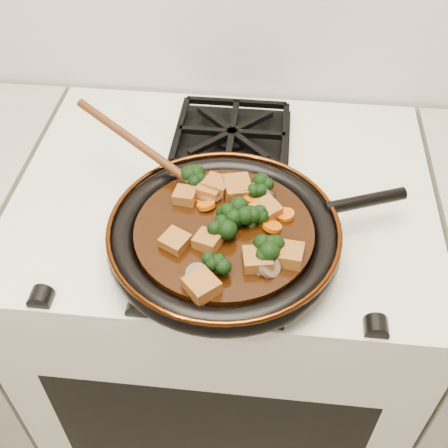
# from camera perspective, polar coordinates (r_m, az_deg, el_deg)

# --- Properties ---
(stove) EXTENTS (0.76, 0.60, 0.90)m
(stove) POSITION_cam_1_polar(r_m,az_deg,el_deg) (1.37, 0.04, -10.38)
(stove) COLOR silver
(stove) RESTS_ON ground
(burner_grate_front) EXTENTS (0.23, 0.23, 0.03)m
(burner_grate_front) POSITION_cam_1_polar(r_m,az_deg,el_deg) (0.92, -0.85, -1.58)
(burner_grate_front) COLOR black
(burner_grate_front) RESTS_ON stove
(burner_grate_back) EXTENTS (0.23, 0.23, 0.03)m
(burner_grate_back) POSITION_cam_1_polar(r_m,az_deg,el_deg) (1.13, 0.80, 8.93)
(burner_grate_back) COLOR black
(burner_grate_back) RESTS_ON stove
(skillet) EXTENTS (0.48, 0.37, 0.05)m
(skillet) POSITION_cam_1_polar(r_m,az_deg,el_deg) (0.89, 0.12, -1.15)
(skillet) COLOR black
(skillet) RESTS_ON burner_grate_front
(braising_sauce) EXTENTS (0.28, 0.28, 0.02)m
(braising_sauce) POSITION_cam_1_polar(r_m,az_deg,el_deg) (0.88, 0.00, -0.95)
(braising_sauce) COLOR black
(braising_sauce) RESTS_ON skillet
(tofu_cube_0) EXTENTS (0.05, 0.05, 0.03)m
(tofu_cube_0) POSITION_cam_1_polar(r_m,az_deg,el_deg) (0.83, 6.64, -3.14)
(tofu_cube_0) COLOR brown
(tofu_cube_0) RESTS_ON braising_sauce
(tofu_cube_1) EXTENTS (0.05, 0.05, 0.03)m
(tofu_cube_1) POSITION_cam_1_polar(r_m,az_deg,el_deg) (0.93, -0.77, 3.90)
(tofu_cube_1) COLOR brown
(tofu_cube_1) RESTS_ON braising_sauce
(tofu_cube_2) EXTENTS (0.05, 0.05, 0.03)m
(tofu_cube_2) POSITION_cam_1_polar(r_m,az_deg,el_deg) (0.85, -1.65, -1.76)
(tofu_cube_2) COLOR brown
(tofu_cube_2) RESTS_ON braising_sauce
(tofu_cube_3) EXTENTS (0.05, 0.05, 0.02)m
(tofu_cube_3) POSITION_cam_1_polar(r_m,az_deg,el_deg) (0.85, -4.97, -1.80)
(tofu_cube_3) COLOR brown
(tofu_cube_3) RESTS_ON braising_sauce
(tofu_cube_4) EXTENTS (0.05, 0.05, 0.02)m
(tofu_cube_4) POSITION_cam_1_polar(r_m,az_deg,el_deg) (0.82, 3.42, -3.66)
(tofu_cube_4) COLOR brown
(tofu_cube_4) RESTS_ON braising_sauce
(tofu_cube_5) EXTENTS (0.05, 0.05, 0.03)m
(tofu_cube_5) POSITION_cam_1_polar(r_m,az_deg,el_deg) (0.93, -1.53, 3.46)
(tofu_cube_5) COLOR brown
(tofu_cube_5) RESTS_ON braising_sauce
(tofu_cube_6) EXTENTS (0.04, 0.04, 0.02)m
(tofu_cube_6) POSITION_cam_1_polar(r_m,az_deg,el_deg) (0.92, -3.94, 2.88)
(tofu_cube_6) COLOR brown
(tofu_cube_6) RESTS_ON braising_sauce
(tofu_cube_7) EXTENTS (0.06, 0.06, 0.03)m
(tofu_cube_7) POSITION_cam_1_polar(r_m,az_deg,el_deg) (0.79, -2.27, -6.31)
(tofu_cube_7) COLOR brown
(tofu_cube_7) RESTS_ON braising_sauce
(tofu_cube_8) EXTENTS (0.06, 0.06, 0.03)m
(tofu_cube_8) POSITION_cam_1_polar(r_m,az_deg,el_deg) (0.93, 1.35, 3.69)
(tofu_cube_8) COLOR brown
(tofu_cube_8) RESTS_ON braising_sauce
(tofu_cube_9) EXTENTS (0.06, 0.06, 0.03)m
(tofu_cube_9) POSITION_cam_1_polar(r_m,az_deg,el_deg) (0.89, 4.21, 1.31)
(tofu_cube_9) COLOR brown
(tofu_cube_9) RESTS_ON braising_sauce
(tofu_cube_10) EXTENTS (0.05, 0.05, 0.03)m
(tofu_cube_10) POSITION_cam_1_polar(r_m,az_deg,el_deg) (0.93, 1.18, 3.54)
(tofu_cube_10) COLOR brown
(tofu_cube_10) RESTS_ON braising_sauce
(broccoli_floret_0) EXTENTS (0.07, 0.08, 0.06)m
(broccoli_floret_0) POSITION_cam_1_polar(r_m,az_deg,el_deg) (0.85, -0.29, -0.81)
(broccoli_floret_0) COLOR black
(broccoli_floret_0) RESTS_ON braising_sauce
(broccoli_floret_1) EXTENTS (0.09, 0.09, 0.06)m
(broccoli_floret_1) POSITION_cam_1_polar(r_m,az_deg,el_deg) (0.88, 1.89, 0.67)
(broccoli_floret_1) COLOR black
(broccoli_floret_1) RESTS_ON braising_sauce
(broccoli_floret_2) EXTENTS (0.07, 0.07, 0.06)m
(broccoli_floret_2) POSITION_cam_1_polar(r_m,az_deg,el_deg) (0.83, 4.41, -2.85)
(broccoli_floret_2) COLOR black
(broccoli_floret_2) RESTS_ON braising_sauce
(broccoli_floret_3) EXTENTS (0.09, 0.09, 0.06)m
(broccoli_floret_3) POSITION_cam_1_polar(r_m,az_deg,el_deg) (0.83, 4.46, -2.86)
(broccoli_floret_3) COLOR black
(broccoli_floret_3) RESTS_ON braising_sauce
(broccoli_floret_4) EXTENTS (0.07, 0.07, 0.06)m
(broccoli_floret_4) POSITION_cam_1_polar(r_m,az_deg,el_deg) (0.94, -2.98, 4.46)
(broccoli_floret_4) COLOR black
(broccoli_floret_4) RESTS_ON braising_sauce
(broccoli_floret_5) EXTENTS (0.07, 0.07, 0.06)m
(broccoli_floret_5) POSITION_cam_1_polar(r_m,az_deg,el_deg) (0.81, -0.92, -4.30)
(broccoli_floret_5) COLOR black
(broccoli_floret_5) RESTS_ON braising_sauce
(broccoli_floret_6) EXTENTS (0.09, 0.09, 0.07)m
(broccoli_floret_6) POSITION_cam_1_polar(r_m,az_deg,el_deg) (0.87, 2.91, 0.41)
(broccoli_floret_6) COLOR black
(broccoli_floret_6) RESTS_ON braising_sauce
(broccoli_floret_7) EXTENTS (0.08, 0.09, 0.07)m
(broccoli_floret_7) POSITION_cam_1_polar(r_m,az_deg,el_deg) (0.87, 0.74, 0.47)
(broccoli_floret_7) COLOR black
(broccoli_floret_7) RESTS_ON braising_sauce
(broccoli_floret_8) EXTENTS (0.08, 0.08, 0.06)m
(broccoli_floret_8) POSITION_cam_1_polar(r_m,az_deg,el_deg) (0.93, 3.69, 3.74)
(broccoli_floret_8) COLOR black
(broccoli_floret_8) RESTS_ON braising_sauce
(carrot_coin_0) EXTENTS (0.03, 0.03, 0.02)m
(carrot_coin_0) POSITION_cam_1_polar(r_m,az_deg,el_deg) (0.87, 4.90, -0.23)
(carrot_coin_0) COLOR #C44F05
(carrot_coin_0) RESTS_ON braising_sauce
(carrot_coin_1) EXTENTS (0.03, 0.03, 0.02)m
(carrot_coin_1) POSITION_cam_1_polar(r_m,az_deg,el_deg) (0.92, -1.97, 2.71)
(carrot_coin_1) COLOR #C44F05
(carrot_coin_1) RESTS_ON braising_sauce
(carrot_coin_2) EXTENTS (0.03, 0.03, 0.01)m
(carrot_coin_2) POSITION_cam_1_polar(r_m,az_deg,el_deg) (0.89, 6.29, 0.94)
(carrot_coin_2) COLOR #C44F05
(carrot_coin_2) RESTS_ON braising_sauce
(carrot_coin_3) EXTENTS (0.03, 0.03, 0.02)m
(carrot_coin_3) POSITION_cam_1_polar(r_m,az_deg,el_deg) (0.91, -1.82, 1.94)
(carrot_coin_3) COLOR #C44F05
(carrot_coin_3) RESTS_ON braising_sauce
(carrot_coin_4) EXTENTS (0.03, 0.03, 0.02)m
(carrot_coin_4) POSITION_cam_1_polar(r_m,az_deg,el_deg) (0.92, 2.84, 2.78)
(carrot_coin_4) COLOR #C44F05
(carrot_coin_4) RESTS_ON braising_sauce
(mushroom_slice_0) EXTENTS (0.04, 0.03, 0.03)m
(mushroom_slice_0) POSITION_cam_1_polar(r_m,az_deg,el_deg) (0.82, 4.44, -4.41)
(mushroom_slice_0) COLOR brown
(mushroom_slice_0) RESTS_ON braising_sauce
(mushroom_slice_1) EXTENTS (0.04, 0.03, 0.03)m
(mushroom_slice_1) POSITION_cam_1_polar(r_m,az_deg,el_deg) (0.93, 3.39, 3.75)
(mushroom_slice_1) COLOR brown
(mushroom_slice_1) RESTS_ON braising_sauce
(mushroom_slice_2) EXTENTS (0.04, 0.04, 0.02)m
(mushroom_slice_2) POSITION_cam_1_polar(r_m,az_deg,el_deg) (0.81, -2.74, -5.17)
(mushroom_slice_2) COLOR brown
(mushroom_slice_2) RESTS_ON braising_sauce
(mushroom_slice_3) EXTENTS (0.05, 0.05, 0.03)m
(mushroom_slice_3) POSITION_cam_1_polar(r_m,az_deg,el_deg) (0.93, 4.14, 3.39)
(mushroom_slice_3) COLOR brown
(mushroom_slice_3) RESTS_ON braising_sauce
(mushroom_slice_4) EXTENTS (0.04, 0.04, 0.03)m
(mushroom_slice_4) POSITION_cam_1_polar(r_m,az_deg,el_deg) (0.82, 4.53, -4.35)
(mushroom_slice_4) COLOR brown
(mushroom_slice_4) RESTS_ON braising_sauce
(wooden_spoon) EXTENTS (0.17, 0.11, 0.29)m
(wooden_spoon) POSITION_cam_1_polar(r_m,az_deg,el_deg) (0.95, -5.94, 6.09)
(wooden_spoon) COLOR #4C2610
(wooden_spoon) RESTS_ON braising_sauce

